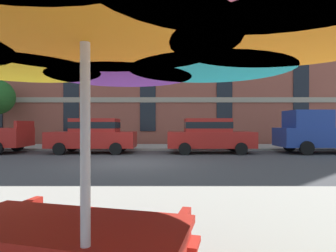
# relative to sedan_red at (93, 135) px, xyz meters

# --- Properties ---
(ground_plane) EXTENTS (120.00, 120.00, 0.00)m
(ground_plane) POSITION_rel_sedan_red_xyz_m (2.42, -3.70, -0.95)
(ground_plane) COLOR #424244
(sidewalk_far) EXTENTS (56.00, 3.60, 0.12)m
(sidewalk_far) POSITION_rel_sedan_red_xyz_m (2.42, 3.10, -0.89)
(sidewalk_far) COLOR #9E998E
(sidewalk_far) RESTS_ON ground
(apartment_building) EXTENTS (37.76, 12.08, 19.20)m
(apartment_building) POSITION_rel_sedan_red_xyz_m (2.42, 11.29, 8.65)
(apartment_building) COLOR #934C3D
(apartment_building) RESTS_ON ground
(sedan_red) EXTENTS (4.40, 1.98, 1.78)m
(sedan_red) POSITION_rel_sedan_red_xyz_m (0.00, 0.00, 0.00)
(sedan_red) COLOR #B21E19
(sedan_red) RESTS_ON ground
(sedan_red_midblock) EXTENTS (4.40, 1.98, 1.78)m
(sedan_red_midblock) POSITION_rel_sedan_red_xyz_m (5.96, 0.00, 0.00)
(sedan_red_midblock) COLOR #B21E19
(sedan_red_midblock) RESTS_ON ground
(pickup_blue) EXTENTS (5.10, 2.12, 2.20)m
(pickup_blue) POSITION_rel_sedan_red_xyz_m (11.86, 0.00, 0.08)
(pickup_blue) COLOR navy
(pickup_blue) RESTS_ON ground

